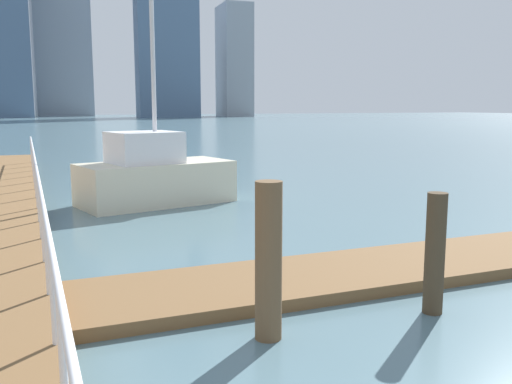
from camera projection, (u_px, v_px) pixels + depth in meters
ground_plane at (135, 187)px, 19.06m from camera, size 300.00×300.00×0.00m
floating_dock at (487, 255)px, 10.08m from camera, size 15.46×2.00×0.18m
boardwalk_railing at (39, 192)px, 9.89m from camera, size 0.06×29.04×1.08m
dock_piling_0 at (435, 254)px, 7.42m from camera, size 0.26×0.26×1.63m
dock_piling_1 at (269, 261)px, 6.57m from camera, size 0.32×0.32×1.89m
moored_boat_2 at (154, 175)px, 15.73m from camera, size 4.49×2.85×6.86m
skyline_tower_5 at (234, 61)px, 137.51m from camera, size 7.55×11.61×26.60m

